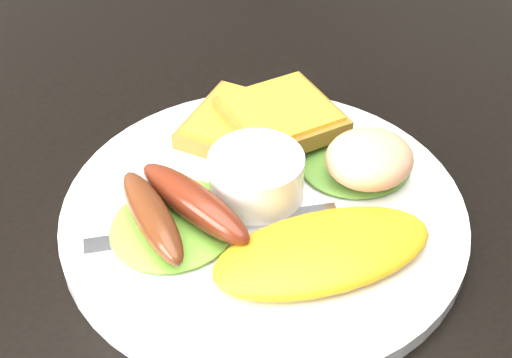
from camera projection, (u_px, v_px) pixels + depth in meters
The scene contains 12 objects.
dining_table at pixel (151, 205), 0.56m from camera, with size 1.20×0.80×0.04m, color black.
plate at pixel (264, 214), 0.51m from camera, with size 0.29×0.29×0.01m, color white.
lettuce_left at pixel (176, 224), 0.49m from camera, with size 0.10×0.09×0.01m, color #4F9828.
lettuce_right at pixel (356, 166), 0.54m from camera, with size 0.08×0.08×0.01m, color #3F8A27.
omelette at pixel (323, 251), 0.47m from camera, with size 0.15×0.07×0.02m, color #DEAA0C.
sausage_a at pixel (152, 216), 0.48m from camera, with size 0.02×0.10×0.02m, color brown.
sausage_b at pixel (194, 202), 0.49m from camera, with size 0.03×0.11×0.03m, color brown.
ramekin at pixel (256, 179), 0.51m from camera, with size 0.07×0.07×0.04m, color white.
toast_a at pixel (245, 127), 0.57m from camera, with size 0.09×0.09×0.01m, color olive.
toast_b at pixel (281, 117), 0.56m from camera, with size 0.08×0.08×0.01m, color #885F1D.
potato_salad at pixel (369, 159), 0.52m from camera, with size 0.07×0.06×0.03m, color beige.
fork at pixel (214, 229), 0.49m from camera, with size 0.18×0.01×0.00m, color #ADAFB7.
Camera 1 is at (-0.16, -0.38, 1.11)m, focal length 50.00 mm.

